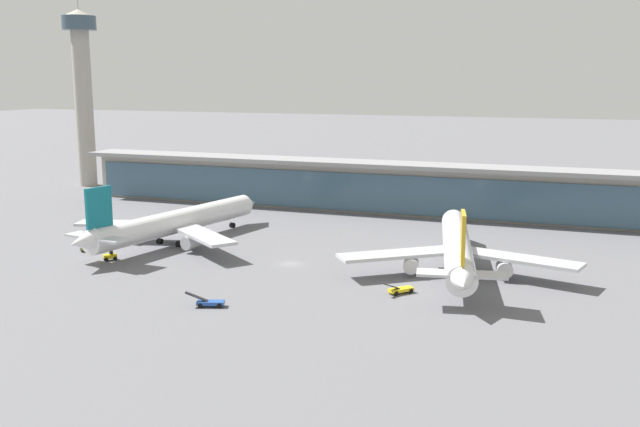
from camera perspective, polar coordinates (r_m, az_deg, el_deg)
ground_plane at (r=154.48m, az=-2.40°, el=-4.03°), size 1200.00×1200.00×0.00m
airliner_left_stand at (r=174.97m, az=-11.61°, el=-0.71°), size 47.60×62.71×16.80m
airliner_centre_stand at (r=148.92m, az=10.87°, el=-2.69°), size 47.58×62.70×16.80m
service_truck_under_wing_yellow at (r=163.74m, az=-16.38°, el=-3.30°), size 3.22×3.24×2.05m
service_truck_mid_apron_yellow at (r=134.23m, az=6.39°, el=-6.03°), size 5.45×6.05×2.70m
service_truck_by_tail_blue at (r=127.50m, az=-8.81°, el=-7.01°), size 6.87×3.53×2.70m
service_truck_on_taxiway_olive at (r=174.45m, az=-17.80°, el=-2.55°), size 2.03×6.83×2.70m
terminal_building at (r=212.53m, az=4.26°, el=2.20°), size 190.80×12.80×15.20m
control_tower at (r=276.90m, az=-18.39°, el=9.81°), size 12.00×12.00×68.43m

